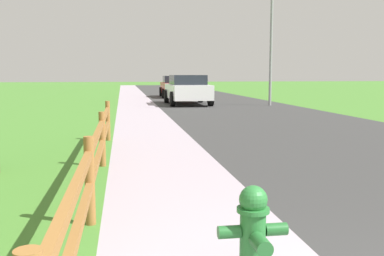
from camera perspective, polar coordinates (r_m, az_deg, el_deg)
name	(u,v)px	position (r m, az deg, el deg)	size (l,w,h in m)	color
ground_plane	(152,101)	(26.69, -5.32, 3.59)	(120.00, 120.00, 0.00)	#467F2E
road_asphalt	(202,98)	(29.10, 1.32, 3.92)	(7.00, 66.00, 0.01)	#373737
curb_concrete	(103,99)	(28.66, -11.60, 3.73)	(6.00, 66.00, 0.01)	#A89BA7
grass_verge	(79,99)	(28.76, -14.59, 3.66)	(5.00, 66.00, 0.00)	#467F2E
fire_hydrant	(253,232)	(3.59, 8.02, -13.35)	(0.57, 0.46, 0.77)	#287233
rail_fence	(97,149)	(6.34, -12.28, -2.74)	(0.11, 9.25, 0.98)	olive
parked_suv_white	(187,89)	(23.27, -0.61, 5.09)	(2.20, 4.55, 1.56)	white
parked_car_red	(176,86)	(30.55, -2.17, 5.46)	(2.14, 4.28, 1.48)	maroon
street_lamp	(273,24)	(23.05, 10.61, 13.18)	(1.17, 0.20, 7.00)	gray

